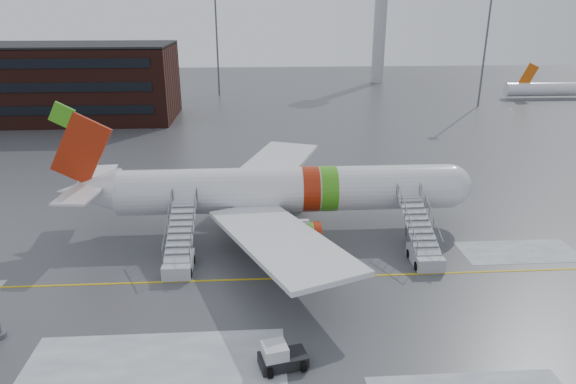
{
  "coord_description": "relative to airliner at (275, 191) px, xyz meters",
  "views": [
    {
      "loc": [
        -0.33,
        -32.89,
        18.2
      ],
      "look_at": [
        2.13,
        5.84,
        4.0
      ],
      "focal_mm": 32.0,
      "sensor_mm": 36.0,
      "label": 1
    }
  ],
  "objects": [
    {
      "name": "ground",
      "position": [
        -1.18,
        -7.84,
        -3.42
      ],
      "size": [
        260.0,
        260.0,
        0.0
      ],
      "primitive_type": "plane",
      "color": "#494C4F",
      "rests_on": "ground"
    },
    {
      "name": "airliner",
      "position": [
        0.0,
        0.0,
        0.0
      ],
      "size": [
        35.03,
        32.97,
        11.18
      ],
      "color": "white",
      "rests_on": "ground"
    },
    {
      "name": "airstair_fwd",
      "position": [
        10.84,
        -6.54,
        -2.35
      ],
      "size": [
        2.05,
        7.7,
        3.48
      ],
      "color": "#AFB1B7",
      "rests_on": "ground"
    },
    {
      "name": "airstair_aft",
      "position": [
        -7.31,
        -6.54,
        -2.35
      ],
      "size": [
        2.05,
        7.7,
        3.48
      ],
      "color": "silver",
      "rests_on": "ground"
    },
    {
      "name": "pushback_tug",
      "position": [
        -0.5,
        -18.22,
        -2.78
      ],
      "size": [
        2.76,
        2.31,
        1.44
      ],
      "color": "black",
      "rests_on": "ground"
    },
    {
      "name": "control_tower",
      "position": [
        28.82,
        87.16,
        15.33
      ],
      "size": [
        6.4,
        6.4,
        30.0
      ],
      "color": "#B2B5BA",
      "rests_on": "ground"
    },
    {
      "name": "light_mast_far_ne",
      "position": [
        40.82,
        54.16,
        10.42
      ],
      "size": [
        1.2,
        1.2,
        24.25
      ],
      "color": "#595B60",
      "rests_on": "ground"
    },
    {
      "name": "light_mast_far_n",
      "position": [
        -9.18,
        70.16,
        10.42
      ],
      "size": [
        1.2,
        1.2,
        24.25
      ],
      "color": "#595B60",
      "rests_on": "ground"
    },
    {
      "name": "distant_aircraft",
      "position": [
        61.32,
        56.16,
        -3.42
      ],
      "size": [
        35.0,
        18.0,
        8.0
      ],
      "primitive_type": null,
      "color": "#D8590C",
      "rests_on": "ground"
    }
  ]
}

